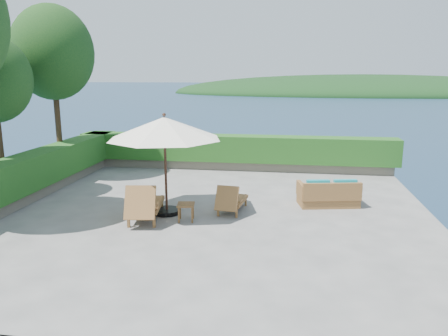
# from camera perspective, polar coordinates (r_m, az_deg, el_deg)

# --- Properties ---
(ground) EXTENTS (12.00, 12.00, 0.00)m
(ground) POSITION_cam_1_polar(r_m,az_deg,el_deg) (11.95, -2.00, -5.92)
(ground) COLOR gray
(ground) RESTS_ON ground
(foundation) EXTENTS (12.00, 12.00, 3.00)m
(foundation) POSITION_cam_1_polar(r_m,az_deg,el_deg) (12.53, -1.95, -12.67)
(foundation) COLOR #544B42
(foundation) RESTS_ON ocean
(ocean) EXTENTS (600.00, 600.00, 0.00)m
(ocean) POSITION_cam_1_polar(r_m,az_deg,el_deg) (13.21, -1.90, -18.38)
(ocean) COLOR #162647
(ocean) RESTS_ON ground
(offshore_island) EXTENTS (126.00, 57.60, 12.60)m
(offshore_island) POSITION_cam_1_polar(r_m,az_deg,el_deg) (153.03, 17.39, 9.25)
(offshore_island) COLOR black
(offshore_island) RESTS_ON ocean
(planter_wall_far) EXTENTS (12.00, 0.60, 0.36)m
(planter_wall_far) POSITION_cam_1_polar(r_m,az_deg,el_deg) (17.26, 1.39, 0.41)
(planter_wall_far) COLOR slate
(planter_wall_far) RESTS_ON ground
(planter_wall_left) EXTENTS (0.60, 12.00, 0.36)m
(planter_wall_left) POSITION_cam_1_polar(r_m,az_deg,el_deg) (14.02, -25.19, -3.60)
(planter_wall_left) COLOR slate
(planter_wall_left) RESTS_ON ground
(hedge_far) EXTENTS (12.40, 0.90, 1.00)m
(hedge_far) POSITION_cam_1_polar(r_m,az_deg,el_deg) (17.14, 1.40, 2.60)
(hedge_far) COLOR #1A4112
(hedge_far) RESTS_ON planter_wall_far
(hedge_left) EXTENTS (0.90, 12.40, 1.00)m
(hedge_left) POSITION_cam_1_polar(r_m,az_deg,el_deg) (13.86, -25.44, -0.93)
(hedge_left) COLOR #1A4112
(hedge_left) RESTS_ON planter_wall_left
(tree_far) EXTENTS (2.80, 2.80, 6.03)m
(tree_far) POSITION_cam_1_polar(r_m,az_deg,el_deg) (16.50, -21.50, 13.80)
(tree_far) COLOR #452E1A
(tree_far) RESTS_ON ground
(patio_umbrella) EXTENTS (3.48, 3.48, 2.73)m
(patio_umbrella) POSITION_cam_1_polar(r_m,az_deg,el_deg) (11.54, -7.78, 5.06)
(patio_umbrella) COLOR black
(patio_umbrella) RESTS_ON ground
(lounge_left) EXTENTS (1.00, 1.91, 1.05)m
(lounge_left) POSITION_cam_1_polar(r_m,az_deg,el_deg) (11.42, -10.32, -4.69)
(lounge_left) COLOR brown
(lounge_left) RESTS_ON ground
(lounge_right) EXTENTS (0.77, 1.52, 0.84)m
(lounge_right) POSITION_cam_1_polar(r_m,az_deg,el_deg) (11.92, 0.95, -4.20)
(lounge_right) COLOR brown
(lounge_right) RESTS_ON ground
(side_table) EXTENTS (0.49, 0.49, 0.46)m
(side_table) POSITION_cam_1_polar(r_m,az_deg,el_deg) (11.28, -4.99, -5.06)
(side_table) COLOR brown
(side_table) RESTS_ON ground
(wicker_loveseat) EXTENTS (1.82, 1.18, 0.83)m
(wicker_loveseat) POSITION_cam_1_polar(r_m,az_deg,el_deg) (12.87, 13.50, -3.44)
(wicker_loveseat) COLOR brown
(wicker_loveseat) RESTS_ON ground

